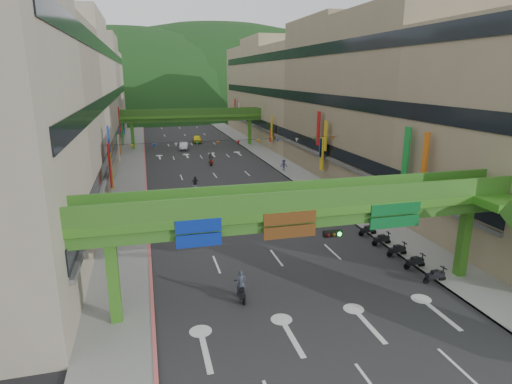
{
  "coord_description": "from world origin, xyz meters",
  "views": [
    {
      "loc": [
        -8.89,
        -15.97,
        13.11
      ],
      "look_at": [
        0.0,
        18.0,
        3.5
      ],
      "focal_mm": 30.0,
      "sensor_mm": 36.0,
      "label": 1
    }
  ],
  "objects_px": {
    "pedestrian_red": "(355,211)",
    "car_silver": "(184,146)",
    "scooter_rider_mid": "(242,194)",
    "car_yellow": "(197,139)",
    "overpass_near": "(328,218)",
    "scooter_rider_near": "(241,287)"
  },
  "relations": [
    {
      "from": "pedestrian_red",
      "to": "car_silver",
      "type": "bearing_deg",
      "value": 82.86
    },
    {
      "from": "scooter_rider_mid",
      "to": "pedestrian_red",
      "type": "xyz_separation_m",
      "value": [
        9.12,
        -7.95,
        -0.19
      ]
    },
    {
      "from": "scooter_rider_mid",
      "to": "car_yellow",
      "type": "relative_size",
      "value": 0.45
    },
    {
      "from": "overpass_near",
      "to": "pedestrian_red",
      "type": "distance_m",
      "value": 16.57
    },
    {
      "from": "pedestrian_red",
      "to": "scooter_rider_mid",
      "type": "bearing_deg",
      "value": 116.56
    },
    {
      "from": "overpass_near",
      "to": "scooter_rider_mid",
      "type": "relative_size",
      "value": 14.55
    },
    {
      "from": "scooter_rider_near",
      "to": "car_silver",
      "type": "height_order",
      "value": "scooter_rider_near"
    },
    {
      "from": "scooter_rider_mid",
      "to": "car_yellow",
      "type": "xyz_separation_m",
      "value": [
        0.64,
        43.41,
        -0.26
      ]
    },
    {
      "from": "overpass_near",
      "to": "scooter_rider_near",
      "type": "relative_size",
      "value": 14.53
    },
    {
      "from": "car_silver",
      "to": "car_yellow",
      "type": "xyz_separation_m",
      "value": [
        3.38,
        7.83,
        0.05
      ]
    },
    {
      "from": "overpass_near",
      "to": "scooter_rider_near",
      "type": "xyz_separation_m",
      "value": [
        -4.82,
        1.27,
        -4.32
      ]
    },
    {
      "from": "overpass_near",
      "to": "scooter_rider_near",
      "type": "height_order",
      "value": "overpass_near"
    },
    {
      "from": "car_silver",
      "to": "pedestrian_red",
      "type": "height_order",
      "value": "pedestrian_red"
    },
    {
      "from": "car_silver",
      "to": "scooter_rider_mid",
      "type": "bearing_deg",
      "value": -77.85
    },
    {
      "from": "scooter_rider_mid",
      "to": "overpass_near",
      "type": "bearing_deg",
      "value": -89.31
    },
    {
      "from": "scooter_rider_near",
      "to": "car_yellow",
      "type": "height_order",
      "value": "scooter_rider_near"
    },
    {
      "from": "car_silver",
      "to": "overpass_near",
      "type": "bearing_deg",
      "value": -79.24
    },
    {
      "from": "scooter_rider_near",
      "to": "pedestrian_red",
      "type": "distance_m",
      "value": 18.21
    },
    {
      "from": "scooter_rider_near",
      "to": "overpass_near",
      "type": "bearing_deg",
      "value": -14.81
    },
    {
      "from": "overpass_near",
      "to": "car_yellow",
      "type": "bearing_deg",
      "value": 89.66
    },
    {
      "from": "overpass_near",
      "to": "pedestrian_red",
      "type": "height_order",
      "value": "overpass_near"
    },
    {
      "from": "car_silver",
      "to": "car_yellow",
      "type": "relative_size",
      "value": 0.97
    }
  ]
}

